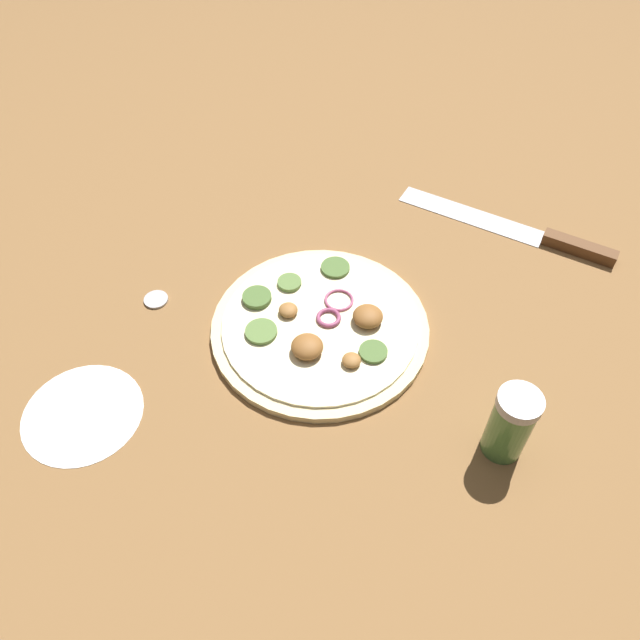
{
  "coord_description": "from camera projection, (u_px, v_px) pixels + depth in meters",
  "views": [
    {
      "loc": [
        0.44,
        -0.26,
        0.62
      ],
      "look_at": [
        0.0,
        0.0,
        0.02
      ],
      "focal_mm": 35.0,
      "sensor_mm": 36.0,
      "label": 1
    }
  ],
  "objects": [
    {
      "name": "ground_plane",
      "position": [
        320.0,
        330.0,
        0.81
      ],
      "size": [
        3.0,
        3.0,
        0.0
      ],
      "primitive_type": "plane",
      "color": "brown"
    },
    {
      "name": "knife",
      "position": [
        538.0,
        236.0,
        0.92
      ],
      "size": [
        0.3,
        0.19,
        0.02
      ],
      "rotation": [
        0.0,
        0.0,
        3.66
      ],
      "color": "silver",
      "rests_on": "ground_plane"
    },
    {
      "name": "loose_cap",
      "position": [
        156.0,
        299.0,
        0.84
      ],
      "size": [
        0.03,
        0.03,
        0.01
      ],
      "color": "#B2B2B7",
      "rests_on": "ground_plane"
    },
    {
      "name": "pizza",
      "position": [
        320.0,
        326.0,
        0.8
      ],
      "size": [
        0.28,
        0.28,
        0.03
      ],
      "color": "beige",
      "rests_on": "ground_plane"
    },
    {
      "name": "spice_jar",
      "position": [
        510.0,
        424.0,
        0.66
      ],
      "size": [
        0.05,
        0.05,
        0.1
      ],
      "color": "#4C7F42",
      "rests_on": "ground_plane"
    },
    {
      "name": "flour_patch",
      "position": [
        83.0,
        414.0,
        0.73
      ],
      "size": [
        0.14,
        0.14,
        0.0
      ],
      "color": "white",
      "rests_on": "ground_plane"
    }
  ]
}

